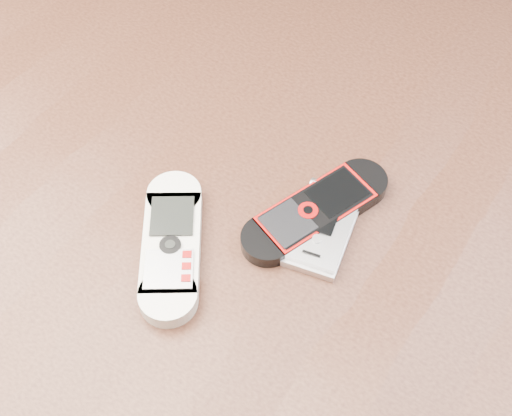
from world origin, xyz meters
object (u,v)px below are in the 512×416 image
object	(u,v)px
table	(252,275)
nokia_black_red	(316,210)
motorola_razr	(322,230)
nokia_white	(171,245)

from	to	relation	value
table	nokia_black_red	xyz separation A→B (m)	(0.05, 0.03, 0.11)
nokia_black_red	motorola_razr	distance (m)	0.02
nokia_black_red	motorola_razr	size ratio (longest dim) A/B	1.59
nokia_white	nokia_black_red	bearing A→B (deg)	15.36
nokia_white	motorola_razr	distance (m)	0.12
nokia_white	motorola_razr	bearing A→B (deg)	6.04
nokia_white	nokia_black_red	xyz separation A→B (m)	(0.08, 0.09, -0.00)
table	nokia_black_red	world-z (taller)	nokia_black_red
table	nokia_black_red	distance (m)	0.12
nokia_white	table	bearing A→B (deg)	29.50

